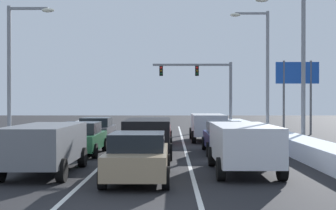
% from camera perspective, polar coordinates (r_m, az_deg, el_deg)
% --- Properties ---
extents(ground_plane, '(120.00, 120.00, 0.00)m').
position_cam_1_polar(ground_plane, '(23.46, -2.03, -5.63)').
color(ground_plane, black).
extents(lane_stripe_between_right_lane_and_center_lane, '(0.14, 39.90, 0.01)m').
position_cam_1_polar(lane_stripe_between_right_lane_and_center_lane, '(27.06, 1.92, -4.81)').
color(lane_stripe_between_right_lane_and_center_lane, silver).
rests_on(lane_stripe_between_right_lane_and_center_lane, ground).
extents(lane_stripe_between_center_lane_and_left_lane, '(0.14, 39.90, 0.01)m').
position_cam_1_polar(lane_stripe_between_center_lane_and_left_lane, '(27.18, -5.29, -4.79)').
color(lane_stripe_between_center_lane_and_left_lane, silver).
rests_on(lane_stripe_between_center_lane_and_left_lane, ground).
extents(snow_bank_right_shoulder, '(1.47, 39.90, 0.77)m').
position_cam_1_polar(snow_bank_right_shoulder, '(27.67, 12.99, -3.92)').
color(snow_bank_right_shoulder, silver).
rests_on(snow_bank_right_shoulder, ground).
extents(snow_bank_left_shoulder, '(1.44, 39.90, 0.68)m').
position_cam_1_polar(snow_bank_left_shoulder, '(28.18, -16.10, -3.93)').
color(snow_bank_left_shoulder, silver).
rests_on(snow_bank_left_shoulder, ground).
extents(suv_white_right_lane_nearest, '(2.16, 4.90, 1.67)m').
position_cam_1_polar(suv_white_right_lane_nearest, '(16.73, 9.03, -4.59)').
color(suv_white_right_lane_nearest, silver).
rests_on(suv_white_right_lane_nearest, ground).
extents(sedan_navy_right_lane_second, '(2.00, 4.50, 1.51)m').
position_cam_1_polar(sedan_navy_right_lane_second, '(22.91, 6.86, -3.86)').
color(sedan_navy_right_lane_second, navy).
rests_on(sedan_navy_right_lane_second, ground).
extents(suv_silver_right_lane_third, '(2.16, 4.90, 1.67)m').
position_cam_1_polar(suv_silver_right_lane_third, '(29.84, 4.80, -2.37)').
color(suv_silver_right_lane_third, '#B7BABF').
rests_on(suv_silver_right_lane_third, ground).
extents(sedan_tan_center_lane_nearest, '(2.00, 4.50, 1.51)m').
position_cam_1_polar(sedan_tan_center_lane_nearest, '(14.94, -3.63, -6.16)').
color(sedan_tan_center_lane_nearest, '#937F60').
rests_on(sedan_tan_center_lane_nearest, ground).
extents(suv_black_center_lane_second, '(2.16, 4.90, 1.67)m').
position_cam_1_polar(suv_black_center_lane_second, '(21.53, -2.37, -3.46)').
color(suv_black_center_lane_second, black).
rests_on(suv_black_center_lane_second, ground).
extents(sedan_red_center_lane_third, '(2.00, 4.50, 1.51)m').
position_cam_1_polar(sedan_red_center_lane_third, '(28.15, -1.57, -3.06)').
color(sedan_red_center_lane_third, maroon).
rests_on(sedan_red_center_lane_third, ground).
extents(suv_gray_left_lane_nearest, '(2.16, 4.90, 1.67)m').
position_cam_1_polar(suv_gray_left_lane_nearest, '(16.80, -14.52, -4.58)').
color(suv_gray_left_lane_nearest, slate).
rests_on(suv_gray_left_lane_nearest, ground).
extents(sedan_green_left_lane_second, '(2.00, 4.50, 1.51)m').
position_cam_1_polar(sedan_green_left_lane_second, '(22.55, -10.42, -3.93)').
color(sedan_green_left_lane_second, '#1E5633').
rests_on(sedan_green_left_lane_second, ground).
extents(sedan_charcoal_left_lane_third, '(2.00, 4.50, 1.51)m').
position_cam_1_polar(sedan_charcoal_left_lane_third, '(28.79, -8.55, -2.98)').
color(sedan_charcoal_left_lane_third, '#38383D').
rests_on(sedan_charcoal_left_lane_third, ground).
extents(traffic_light_gantry, '(7.54, 0.47, 6.20)m').
position_cam_1_polar(traffic_light_gantry, '(45.22, 4.60, 3.00)').
color(traffic_light_gantry, slate).
rests_on(traffic_light_gantry, ground).
extents(street_lamp_right_near, '(2.66, 0.36, 8.09)m').
position_cam_1_polar(street_lamp_right_near, '(26.08, 15.16, 5.64)').
color(street_lamp_right_near, gray).
rests_on(street_lamp_right_near, ground).
extents(street_lamp_right_mid, '(2.66, 0.36, 8.62)m').
position_cam_1_polar(street_lamp_right_mid, '(33.06, 11.27, 5.02)').
color(street_lamp_right_mid, gray).
rests_on(street_lamp_right_mid, ground).
extents(street_lamp_left_mid, '(2.66, 0.36, 7.84)m').
position_cam_1_polar(street_lamp_left_mid, '(28.08, -17.80, 4.99)').
color(street_lamp_left_mid, gray).
rests_on(street_lamp_left_mid, ground).
extents(roadside_sign_right, '(3.20, 0.16, 5.50)m').
position_cam_1_polar(roadside_sign_right, '(36.52, 15.25, 2.84)').
color(roadside_sign_right, '#59595B').
rests_on(roadside_sign_right, ground).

